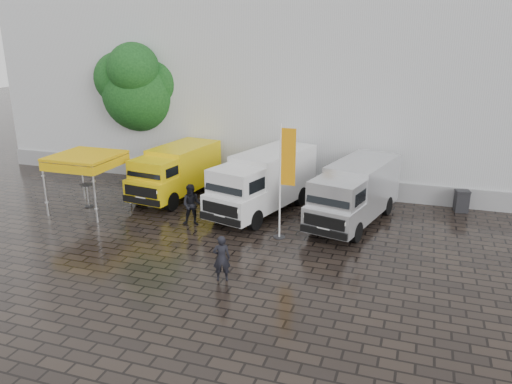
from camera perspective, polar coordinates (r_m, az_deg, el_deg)
ground at (r=19.98m, az=1.89°, el=-6.72°), size 120.00×120.00×0.00m
exhibition_hall at (r=33.67m, az=13.58°, el=13.34°), size 44.00×16.00×12.00m
hall_plinth at (r=26.74m, az=11.01°, el=0.47°), size 44.00×0.15×1.00m
van_yellow at (r=26.32m, az=-9.17°, el=2.14°), size 2.91×5.92×2.63m
van_white at (r=23.74m, az=0.78°, el=0.96°), size 3.87×6.94×2.86m
van_silver at (r=22.79m, az=11.19°, el=-0.26°), size 3.53×6.62×2.73m
canopy_tent at (r=25.06m, az=-18.98°, el=3.62°), size 2.95×2.95×2.78m
flagpole at (r=20.29m, az=3.28°, el=1.83°), size 0.88×0.50×4.89m
tree at (r=30.77m, az=-13.05°, el=11.55°), size 4.53×4.53×8.13m
cocktail_table at (r=26.11m, az=-18.66°, el=-0.38°), size 0.60×0.60×1.16m
wheelie_bin at (r=26.06m, az=22.44°, el=-0.94°), size 0.75×0.75×1.07m
person_front at (r=17.40m, az=-3.96°, el=-7.57°), size 0.72×0.60×1.67m
person_tent at (r=22.47m, az=-7.33°, el=-1.46°), size 1.08×0.95×1.89m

